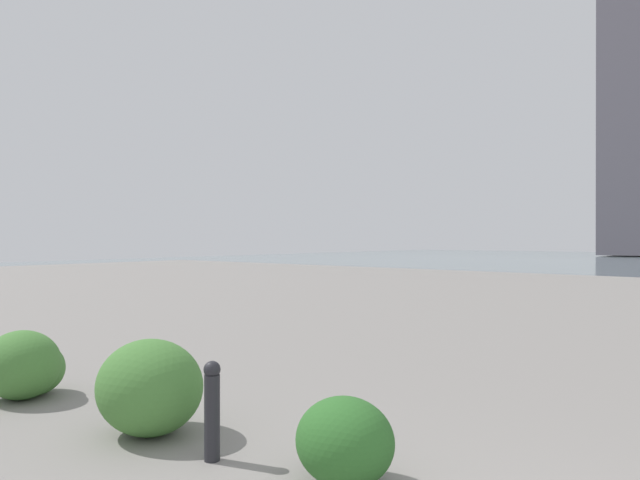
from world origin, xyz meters
TOP-DOWN VIEW (x-y plane):
  - bollard_near at (2.59, -0.87)m, footprint 0.13×0.13m
  - shrub_low at (5.51, -0.86)m, footprint 0.67×0.60m
  - shrub_round at (5.45, -0.69)m, footprint 0.85×0.76m
  - shrub_wide at (1.55, -1.16)m, footprint 0.71×0.64m
  - shrub_tall at (3.46, -0.91)m, footprint 0.96×0.87m

SIDE VIEW (x-z plane):
  - shrub_low at x=5.51m, z-range 0.00..0.57m
  - shrub_wide at x=1.55m, z-range 0.00..0.60m
  - shrub_round at x=5.45m, z-range 0.00..0.72m
  - bollard_near at x=2.59m, z-range 0.02..0.78m
  - shrub_tall at x=3.46m, z-range 0.00..0.82m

